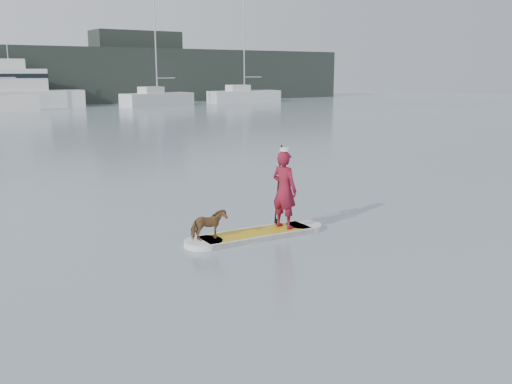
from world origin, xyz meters
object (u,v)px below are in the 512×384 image
paddleboard (256,235)px  sailboat_e (157,98)px  sailboat_f (244,95)px  dog (209,225)px  paddler (284,190)px  motor_yacht_a (23,90)px

paddleboard → sailboat_e: sailboat_e is taller
sailboat_e → sailboat_f: size_ratio=0.87×
paddleboard → dog: 1.18m
sailboat_f → sailboat_e: bearing=-173.5°
paddleboard → sailboat_f: sailboat_f is taller
paddler → sailboat_e: bearing=-36.0°
sailboat_f → motor_yacht_a: 23.09m
sailboat_f → paddleboard: bearing=-120.0°
paddler → sailboat_e: size_ratio=0.16×
paddleboard → motor_yacht_a: 49.05m
paddleboard → dog: size_ratio=4.48×
paddler → sailboat_e: sailboat_e is taller
paddler → sailboat_f: 52.83m
dog → paddleboard: bearing=-89.4°
paddler → sailboat_f: size_ratio=0.14×
motor_yacht_a → dog: bearing=-89.2°
paddler → sailboat_f: sailboat_f is taller
paddleboard → sailboat_f: (28.32, 45.00, 0.78)m
paddleboard → sailboat_e: bearing=71.9°
paddleboard → sailboat_f: bearing=61.2°
motor_yacht_a → paddler: bearing=-87.1°
dog → sailboat_e: sailboat_e is taller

